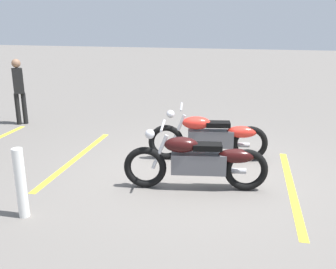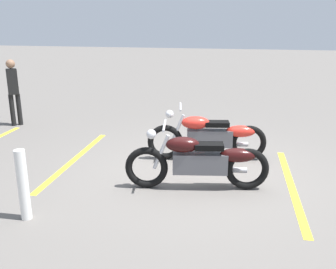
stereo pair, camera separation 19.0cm
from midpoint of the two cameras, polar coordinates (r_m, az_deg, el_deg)
name	(u,v)px [view 1 (the left image)]	position (r m, az deg, el deg)	size (l,w,h in m)	color
ground_plane	(202,173)	(6.67, 5.94, -5.72)	(60.00, 60.00, 0.00)	#66605B
motorcycle_bright_foreground	(211,136)	(7.14, 7.22, -0.29)	(2.21, 0.73, 1.04)	black
motorcycle_dark_foreground	(199,161)	(5.89, 5.60, -3.97)	(2.22, 0.71, 1.04)	black
bystander_near_row	(19,88)	(10.17, -20.94, 6.47)	(0.29, 0.29, 1.64)	black
bollard_post	(21,183)	(5.37, -20.24, -6.87)	(0.14, 0.14, 0.96)	white
parking_stripe_near	(291,187)	(6.41, 18.76, -7.49)	(3.20, 0.12, 0.01)	yellow
parking_stripe_mid	(76,158)	(7.50, -12.85, -3.45)	(3.20, 0.12, 0.01)	yellow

